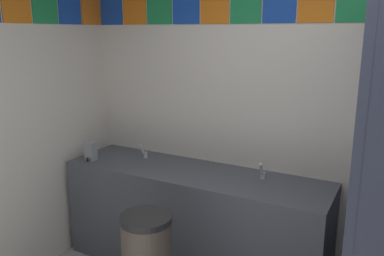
{
  "coord_description": "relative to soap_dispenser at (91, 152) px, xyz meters",
  "views": [
    {
      "loc": [
        0.47,
        -1.09,
        1.9
      ],
      "look_at": [
        -0.76,
        1.19,
        1.27
      ],
      "focal_mm": 37.08,
      "sensor_mm": 36.0,
      "label": 1
    }
  ],
  "objects": [
    {
      "name": "wall_back",
      "position": [
        1.81,
        0.51,
        0.48
      ],
      "size": [
        4.06,
        0.09,
        2.77
      ],
      "color": "silver",
      "rests_on": "ground_plane"
    },
    {
      "name": "faucet_left",
      "position": [
        0.36,
        0.26,
        -0.03
      ],
      "size": [
        0.04,
        0.1,
        0.14
      ],
      "color": "silver",
      "rests_on": "vanity_counter"
    },
    {
      "name": "vanity_counter",
      "position": [
        0.89,
        0.18,
        -0.49
      ],
      "size": [
        2.12,
        0.59,
        0.83
      ],
      "color": "#4C515B",
      "rests_on": "ground_plane"
    },
    {
      "name": "faucet_right",
      "position": [
        1.42,
        0.26,
        -0.03
      ],
      "size": [
        0.04,
        0.1,
        0.14
      ],
      "color": "silver",
      "rests_on": "vanity_counter"
    },
    {
      "name": "soap_dispenser",
      "position": [
        0.0,
        0.0,
        0.0
      ],
      "size": [
        0.09,
        0.09,
        0.16
      ],
      "color": "gray",
      "rests_on": "vanity_counter"
    }
  ]
}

